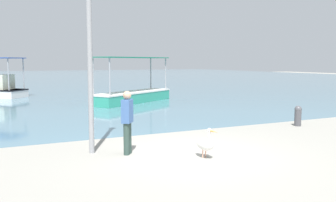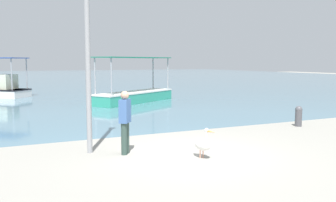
{
  "view_description": "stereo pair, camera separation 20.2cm",
  "coord_description": "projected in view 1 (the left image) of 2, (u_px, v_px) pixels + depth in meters",
  "views": [
    {
      "loc": [
        -4.85,
        -8.51,
        2.47
      ],
      "look_at": [
        1.35,
        4.27,
        0.96
      ],
      "focal_mm": 40.0,
      "sensor_mm": 36.0,
      "label": 1
    },
    {
      "loc": [
        -4.66,
        -8.6,
        2.47
      ],
      "look_at": [
        1.35,
        4.27,
        0.96
      ],
      "focal_mm": 40.0,
      "sensor_mm": 36.0,
      "label": 2
    }
  ],
  "objects": [
    {
      "name": "lamp_post",
      "position": [
        89.0,
        15.0,
        9.73
      ],
      "size": [
        0.28,
        0.28,
        6.61
      ],
      "color": "gray",
      "rests_on": "ground"
    },
    {
      "name": "harbor_water",
      "position": [
        25.0,
        79.0,
        52.92
      ],
      "size": [
        110.0,
        90.0,
        0.0
      ],
      "primitive_type": "cube",
      "color": "slate",
      "rests_on": "ground"
    },
    {
      "name": "mooring_bollard",
      "position": [
        298.0,
        115.0,
        14.28
      ],
      "size": [
        0.27,
        0.27,
        0.78
      ],
      "color": "#47474C",
      "rests_on": "ground"
    },
    {
      "name": "fisherman_standing",
      "position": [
        127.0,
        121.0,
        9.9
      ],
      "size": [
        0.42,
        0.45,
        1.69
      ],
      "color": "#2E433D",
      "rests_on": "ground"
    },
    {
      "name": "ground",
      "position": [
        192.0,
        154.0,
        9.98
      ],
      "size": [
        120.0,
        120.0,
        0.0
      ],
      "primitive_type": "plane",
      "color": "gray"
    },
    {
      "name": "fishing_boat_center",
      "position": [
        133.0,
        94.0,
        22.45
      ],
      "size": [
        5.92,
        4.5,
        2.71
      ],
      "color": "teal",
      "rests_on": "harbor_water"
    },
    {
      "name": "pelican",
      "position": [
        205.0,
        144.0,
        9.55
      ],
      "size": [
        0.38,
        0.8,
        0.8
      ],
      "color": "#E0997A",
      "rests_on": "ground"
    }
  ]
}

